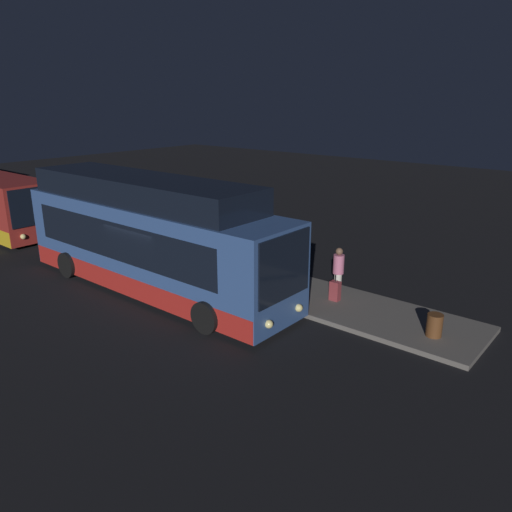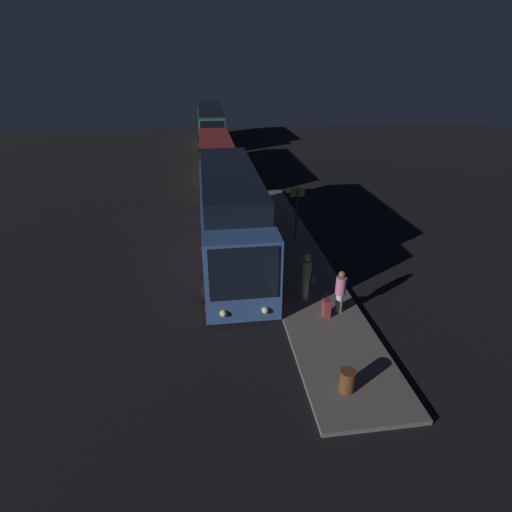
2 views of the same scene
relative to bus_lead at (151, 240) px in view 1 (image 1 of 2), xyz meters
The scene contains 8 objects.
ground 1.87m from the bus_lead, 25.65° to the right, with size 80.00×80.00×0.00m, color black.
platform 3.31m from the bus_lead, 79.81° to the left, with size 20.00×2.86×0.15m.
bus_lead is the anchor object (origin of this frame).
passenger_boarding 6.51m from the bus_lead, 31.81° to the left, with size 0.45×0.45×1.63m.
passenger_waiting 5.15m from the bus_lead, 28.32° to the left, with size 0.41×0.58×1.86m.
suitcase 6.54m from the bus_lead, 26.73° to the left, with size 0.32×0.24×0.89m.
sign_post 3.51m from the bus_lead, 108.43° to the left, with size 0.10×0.70×2.66m.
trash_bin 9.59m from the bus_lead, 14.78° to the left, with size 0.44×0.44×0.65m.
Camera 1 is at (12.91, -10.21, 6.55)m, focal length 35.00 mm.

